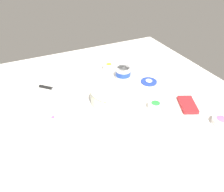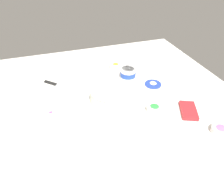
{
  "view_description": "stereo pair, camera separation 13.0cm",
  "coord_description": "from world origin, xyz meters",
  "px_view_note": "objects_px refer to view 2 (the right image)",
  "views": [
    {
      "loc": [
        0.97,
        -0.46,
        0.79
      ],
      "look_at": [
        0.01,
        -0.01,
        0.04
      ],
      "focal_mm": 36.0,
      "sensor_mm": 36.0,
      "label": 1
    },
    {
      "loc": [
        1.02,
        -0.34,
        0.79
      ],
      "look_at": [
        0.01,
        -0.01,
        0.04
      ],
      "focal_mm": 36.0,
      "sensor_mm": 36.0,
      "label": 2
    }
  ],
  "objects_px": {
    "sprinkle_bowl_pink": "(221,130)",
    "sprinkle_bowl_green": "(154,108)",
    "frosting_tub_lid": "(153,84)",
    "paper_napkin": "(69,152)",
    "sprinkle_bowl_rainbow": "(51,114)",
    "candy_box_lower": "(189,110)",
    "spreading_knife": "(57,85)",
    "frosting_tub": "(128,73)",
    "sprinkle_bowl_orange": "(116,66)",
    "frosted_cake": "(112,96)"
  },
  "relations": [
    {
      "from": "frosted_cake",
      "to": "sprinkle_bowl_pink",
      "type": "height_order",
      "value": "frosted_cake"
    },
    {
      "from": "sprinkle_bowl_pink",
      "to": "sprinkle_bowl_green",
      "type": "xyz_separation_m",
      "value": [
        -0.25,
        -0.23,
        0.0
      ]
    },
    {
      "from": "candy_box_lower",
      "to": "frosted_cake",
      "type": "bearing_deg",
      "value": -93.71
    },
    {
      "from": "sprinkle_bowl_pink",
      "to": "sprinkle_bowl_orange",
      "type": "relative_size",
      "value": 1.01
    },
    {
      "from": "sprinkle_bowl_rainbow",
      "to": "sprinkle_bowl_green",
      "type": "height_order",
      "value": "sprinkle_bowl_green"
    },
    {
      "from": "frosting_tub_lid",
      "to": "sprinkle_bowl_rainbow",
      "type": "distance_m",
      "value": 0.67
    },
    {
      "from": "frosted_cake",
      "to": "sprinkle_bowl_pink",
      "type": "distance_m",
      "value": 0.59
    },
    {
      "from": "sprinkle_bowl_orange",
      "to": "sprinkle_bowl_pink",
      "type": "bearing_deg",
      "value": 19.44
    },
    {
      "from": "frosted_cake",
      "to": "frosting_tub",
      "type": "relative_size",
      "value": 2.8
    },
    {
      "from": "frosted_cake",
      "to": "sprinkle_bowl_orange",
      "type": "distance_m",
      "value": 0.43
    },
    {
      "from": "frosting_tub",
      "to": "frosting_tub_lid",
      "type": "relative_size",
      "value": 0.98
    },
    {
      "from": "sprinkle_bowl_pink",
      "to": "sprinkle_bowl_green",
      "type": "relative_size",
      "value": 1.09
    },
    {
      "from": "sprinkle_bowl_rainbow",
      "to": "candy_box_lower",
      "type": "relative_size",
      "value": 0.51
    },
    {
      "from": "sprinkle_bowl_rainbow",
      "to": "sprinkle_bowl_green",
      "type": "relative_size",
      "value": 0.91
    },
    {
      "from": "sprinkle_bowl_orange",
      "to": "sprinkle_bowl_rainbow",
      "type": "bearing_deg",
      "value": -51.42
    },
    {
      "from": "frosted_cake",
      "to": "spreading_knife",
      "type": "relative_size",
      "value": 1.6
    },
    {
      "from": "frosted_cake",
      "to": "sprinkle_bowl_rainbow",
      "type": "relative_size",
      "value": 3.83
    },
    {
      "from": "frosted_cake",
      "to": "sprinkle_bowl_rainbow",
      "type": "bearing_deg",
      "value": -88.94
    },
    {
      "from": "sprinkle_bowl_rainbow",
      "to": "candy_box_lower",
      "type": "height_order",
      "value": "sprinkle_bowl_rainbow"
    },
    {
      "from": "sprinkle_bowl_rainbow",
      "to": "candy_box_lower",
      "type": "distance_m",
      "value": 0.75
    },
    {
      "from": "sprinkle_bowl_pink",
      "to": "sprinkle_bowl_green",
      "type": "bearing_deg",
      "value": -136.77
    },
    {
      "from": "candy_box_lower",
      "to": "sprinkle_bowl_rainbow",
      "type": "bearing_deg",
      "value": -80.88
    },
    {
      "from": "frosting_tub_lid",
      "to": "paper_napkin",
      "type": "xyz_separation_m",
      "value": [
        0.39,
        -0.61,
        -0.0
      ]
    },
    {
      "from": "sprinkle_bowl_orange",
      "to": "frosting_tub",
      "type": "bearing_deg",
      "value": 13.4
    },
    {
      "from": "frosting_tub",
      "to": "sprinkle_bowl_orange",
      "type": "relative_size",
      "value": 1.15
    },
    {
      "from": "frosted_cake",
      "to": "sprinkle_bowl_orange",
      "type": "height_order",
      "value": "frosted_cake"
    },
    {
      "from": "frosting_tub_lid",
      "to": "sprinkle_bowl_rainbow",
      "type": "height_order",
      "value": "sprinkle_bowl_rainbow"
    },
    {
      "from": "frosting_tub",
      "to": "sprinkle_bowl_pink",
      "type": "height_order",
      "value": "frosting_tub"
    },
    {
      "from": "paper_napkin",
      "to": "spreading_knife",
      "type": "bearing_deg",
      "value": 178.34
    },
    {
      "from": "frosting_tub",
      "to": "sprinkle_bowl_green",
      "type": "distance_m",
      "value": 0.38
    },
    {
      "from": "frosted_cake",
      "to": "sprinkle_bowl_rainbow",
      "type": "xyz_separation_m",
      "value": [
        0.01,
        -0.34,
        -0.04
      ]
    },
    {
      "from": "frosting_tub_lid",
      "to": "candy_box_lower",
      "type": "height_order",
      "value": "candy_box_lower"
    },
    {
      "from": "frosting_tub",
      "to": "paper_napkin",
      "type": "relative_size",
      "value": 0.69
    },
    {
      "from": "candy_box_lower",
      "to": "paper_napkin",
      "type": "height_order",
      "value": "candy_box_lower"
    },
    {
      "from": "frosting_tub",
      "to": "sprinkle_bowl_green",
      "type": "height_order",
      "value": "frosting_tub"
    },
    {
      "from": "candy_box_lower",
      "to": "sprinkle_bowl_orange",
      "type": "bearing_deg",
      "value": -135.48
    },
    {
      "from": "sprinkle_bowl_orange",
      "to": "paper_napkin",
      "type": "height_order",
      "value": "sprinkle_bowl_orange"
    },
    {
      "from": "frosted_cake",
      "to": "sprinkle_bowl_rainbow",
      "type": "distance_m",
      "value": 0.34
    },
    {
      "from": "frosting_tub_lid",
      "to": "frosted_cake",
      "type": "bearing_deg",
      "value": -71.07
    },
    {
      "from": "frosting_tub_lid",
      "to": "candy_box_lower",
      "type": "relative_size",
      "value": 0.7
    },
    {
      "from": "frosting_tub_lid",
      "to": "spreading_knife",
      "type": "distance_m",
      "value": 0.63
    },
    {
      "from": "spreading_knife",
      "to": "candy_box_lower",
      "type": "height_order",
      "value": "candy_box_lower"
    },
    {
      "from": "frosting_tub",
      "to": "paper_napkin",
      "type": "height_order",
      "value": "frosting_tub"
    },
    {
      "from": "sprinkle_bowl_rainbow",
      "to": "candy_box_lower",
      "type": "xyz_separation_m",
      "value": [
        0.2,
        0.72,
        -0.01
      ]
    },
    {
      "from": "sprinkle_bowl_green",
      "to": "frosted_cake",
      "type": "bearing_deg",
      "value": -124.64
    },
    {
      "from": "frosting_tub",
      "to": "sprinkle_bowl_rainbow",
      "type": "xyz_separation_m",
      "value": [
        0.25,
        -0.54,
        -0.02
      ]
    },
    {
      "from": "frosting_tub",
      "to": "spreading_knife",
      "type": "bearing_deg",
      "value": -96.79
    },
    {
      "from": "sprinkle_bowl_rainbow",
      "to": "sprinkle_bowl_green",
      "type": "bearing_deg",
      "value": 76.26
    },
    {
      "from": "sprinkle_bowl_pink",
      "to": "sprinkle_bowl_rainbow",
      "type": "distance_m",
      "value": 0.87
    },
    {
      "from": "frosting_tub_lid",
      "to": "paper_napkin",
      "type": "relative_size",
      "value": 0.7
    }
  ]
}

